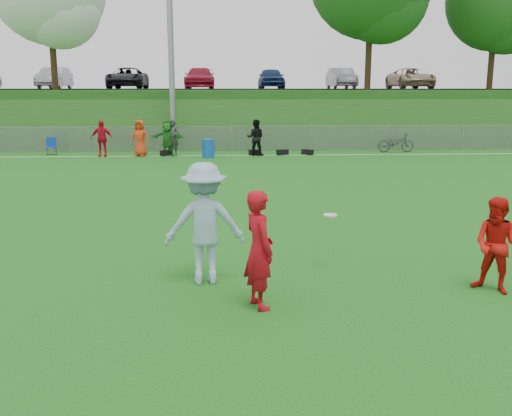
{
  "coord_description": "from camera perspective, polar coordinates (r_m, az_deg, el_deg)",
  "views": [
    {
      "loc": [
        -0.46,
        -9.0,
        3.15
      ],
      "look_at": [
        0.09,
        0.5,
        1.14
      ],
      "focal_mm": 40.0,
      "sensor_mm": 36.0,
      "label": 1
    }
  ],
  "objects": [
    {
      "name": "car_row",
      "position": [
        41.01,
        -4.45,
        12.83
      ],
      "size": [
        32.04,
        5.18,
        1.44
      ],
      "color": "white",
      "rests_on": "parking_lot"
    },
    {
      "name": "camp_chair",
      "position": [
        29.14,
        -19.76,
        5.51
      ],
      "size": [
        0.55,
        0.56,
        0.83
      ],
      "rotation": [
        0.0,
        0.0,
        0.22
      ],
      "color": "#0E389D",
      "rests_on": "ground"
    },
    {
      "name": "light_pole",
      "position": [
        30.11,
        -8.61,
        18.58
      ],
      "size": [
        1.2,
        0.4,
        12.15
      ],
      "color": "gray",
      "rests_on": "ground"
    },
    {
      "name": "bicycle",
      "position": [
        29.42,
        13.82,
        6.37
      ],
      "size": [
        1.84,
        0.71,
        0.95
      ],
      "primitive_type": "imported",
      "rotation": [
        0.0,
        0.0,
        1.62
      ],
      "color": "#2B2B2D",
      "rests_on": "ground"
    },
    {
      "name": "recycling_bin",
      "position": [
        26.35,
        -4.8,
        5.95
      ],
      "size": [
        0.6,
        0.6,
        0.86
      ],
      "primitive_type": "cylinder",
      "rotation": [
        0.0,
        0.0,
        0.05
      ],
      "color": "#0F4DAC",
      "rests_on": "ground"
    },
    {
      "name": "ground",
      "position": [
        9.54,
        -0.38,
        -7.35
      ],
      "size": [
        120.0,
        120.0,
        0.0
      ],
      "primitive_type": "plane",
      "color": "#155612",
      "rests_on": "ground"
    },
    {
      "name": "berm",
      "position": [
        40.03,
        -2.72,
        9.55
      ],
      "size": [
        120.0,
        18.0,
        3.0
      ],
      "primitive_type": "cube",
      "color": "#1B4B15",
      "rests_on": "ground"
    },
    {
      "name": "parking_lot",
      "position": [
        42.0,
        -2.78,
        11.78
      ],
      "size": [
        120.0,
        12.0,
        0.1
      ],
      "primitive_type": "cube",
      "color": "black",
      "rests_on": "berm"
    },
    {
      "name": "sideline_far",
      "position": [
        27.18,
        -2.36,
        5.27
      ],
      "size": [
        60.0,
        0.1,
        0.01
      ],
      "primitive_type": "cube",
      "color": "white",
      "rests_on": "ground"
    },
    {
      "name": "fence",
      "position": [
        29.11,
        -2.44,
        6.98
      ],
      "size": [
        58.0,
        0.06,
        1.3
      ],
      "color": "gray",
      "rests_on": "ground"
    },
    {
      "name": "player_red_left",
      "position": [
        8.22,
        0.3,
        -4.18
      ],
      "size": [
        0.61,
        0.74,
        1.74
      ],
      "primitive_type": "imported",
      "rotation": [
        0.0,
        0.0,
        1.93
      ],
      "color": "#A90B16",
      "rests_on": "ground"
    },
    {
      "name": "spectator_row",
      "position": [
        27.2,
        -8.47,
        6.94
      ],
      "size": [
        8.14,
        0.75,
        1.69
      ],
      "color": "red",
      "rests_on": "ground"
    },
    {
      "name": "player_red_center",
      "position": [
        9.62,
        22.99,
        -3.47
      ],
      "size": [
        0.93,
        0.92,
        1.51
      ],
      "primitive_type": "imported",
      "rotation": [
        0.0,
        0.0,
        -0.76
      ],
      "color": "red",
      "rests_on": "ground"
    },
    {
      "name": "player_blue",
      "position": [
        9.28,
        -5.18,
        -1.55
      ],
      "size": [
        1.35,
        0.86,
        1.99
      ],
      "primitive_type": "imported",
      "rotation": [
        0.0,
        0.0,
        3.24
      ],
      "color": "#92B2CB",
      "rests_on": "ground"
    },
    {
      "name": "gear_bags",
      "position": [
        27.3,
        -0.31,
        5.57
      ],
      "size": [
        7.35,
        0.54,
        0.26
      ],
      "color": "black",
      "rests_on": "ground"
    },
    {
      "name": "frisbee",
      "position": [
        10.04,
        7.44,
        -0.71
      ],
      "size": [
        0.24,
        0.24,
        0.02
      ],
      "color": "white",
      "rests_on": "ground"
    },
    {
      "name": "tree_green_far",
      "position": [
        38.97,
        23.14,
        18.11
      ],
      "size": [
        5.88,
        5.88,
        8.19
      ],
      "color": "black",
      "rests_on": "berm"
    }
  ]
}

